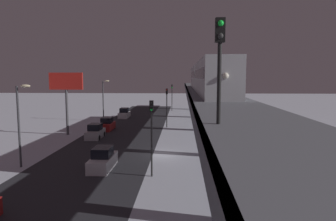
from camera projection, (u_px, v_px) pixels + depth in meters
The scene contains 15 objects.
ground_plane at pixel (160, 155), 32.82m from camera, with size 240.00×240.00×0.00m, color silver.
avenue_asphalt at pixel (102, 154), 33.12m from camera, with size 11.00×107.39×0.01m, color #28282D.
elevated_railway at pixel (211, 103), 31.95m from camera, with size 5.00×107.39×6.53m.
subway_train at pixel (206, 77), 40.01m from camera, with size 2.94×36.87×3.40m.
rail_signal at pixel (220, 52), 11.54m from camera, with size 0.36×0.41×4.00m.
sedan_silver at pixel (95, 132), 41.74m from camera, with size 1.91×4.21×1.97m.
sedan_white at pixel (124, 114), 62.58m from camera, with size 1.80×4.67×1.97m.
sedan_white_2 at pixel (103, 160), 27.96m from camera, with size 1.80×4.59×1.97m.
sedan_red_2 at pixel (107, 125), 48.22m from camera, with size 1.80×4.35×1.97m.
traffic_light_near at pixel (152, 127), 25.32m from camera, with size 0.32×0.44×6.40m.
traffic_light_mid at pixel (167, 102), 49.95m from camera, with size 0.32×0.44×6.40m.
traffic_light_far at pixel (172, 94), 74.59m from camera, with size 0.32×0.44×6.40m.
commercial_billboard at pixel (66, 87), 43.51m from camera, with size 4.80×0.36×8.90m.
street_lamp_near at pixel (21, 116), 27.90m from camera, with size 1.35×0.44×7.65m.
street_lamp_far at pixel (104, 95), 57.69m from camera, with size 1.35×0.44×7.65m.
Camera 1 is at (-2.32, 32.02, 8.36)m, focal length 32.81 mm.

